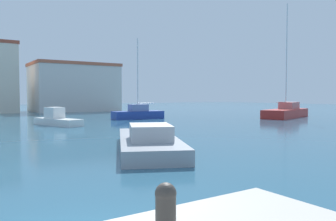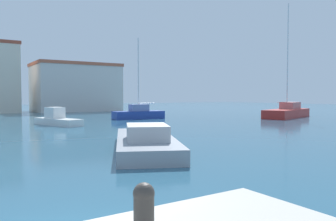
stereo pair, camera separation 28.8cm
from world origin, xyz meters
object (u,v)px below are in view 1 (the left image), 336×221
Objects in this scene: sailboat_blue_distant_east at (138,113)px; motorboat_white_far_left at (57,119)px; sailboat_red_center_channel at (286,112)px; mooring_bollard at (166,208)px; motorboat_grey_outer_mooring at (149,141)px.

sailboat_blue_distant_east is 1.62× the size of motorboat_white_far_left.
sailboat_red_center_channel is 17.82m from sailboat_blue_distant_east.
sailboat_red_center_channel reaches higher than sailboat_blue_distant_east.
mooring_bollard is at bearing -144.52° from sailboat_red_center_channel.
sailboat_red_center_channel is 2.41× the size of motorboat_white_far_left.
motorboat_grey_outer_mooring is 0.98× the size of sailboat_blue_distant_east.
sailboat_red_center_channel is 26.34m from motorboat_white_far_left.
mooring_bollard is 34.31m from sailboat_blue_distant_east.
sailboat_blue_distant_east is at bearing 62.50° from mooring_bollard.
sailboat_blue_distant_east is at bearing 18.80° from motorboat_white_far_left.
motorboat_grey_outer_mooring is (5.91, 10.70, -0.90)m from mooring_bollard.
sailboat_red_center_channel reaches higher than mooring_bollard.
motorboat_white_far_left reaches higher than motorboat_grey_outer_mooring.
mooring_bollard is 12.25m from motorboat_grey_outer_mooring.
sailboat_blue_distant_east is at bearing 63.27° from motorboat_grey_outer_mooring.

